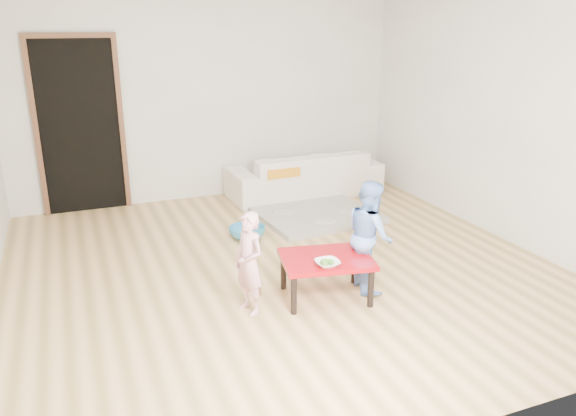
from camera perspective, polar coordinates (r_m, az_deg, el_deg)
floor at (r=5.41m, az=-0.79°, el=-5.91°), size 5.00×5.00×0.01m
back_wall at (r=7.38m, az=-7.97°, el=11.04°), size 5.00×0.02×2.60m
right_wall at (r=6.34m, az=21.00°, el=8.80°), size 0.02×5.00×2.60m
doorway at (r=7.19m, az=-20.39°, el=7.65°), size 1.02×0.08×2.11m
sofa at (r=7.51m, az=1.68°, el=3.52°), size 2.04×0.84×0.59m
cushion at (r=7.09m, az=-1.00°, el=3.88°), size 0.46×0.41×0.12m
red_table at (r=4.77m, az=3.87°, el=-7.04°), size 0.83×0.69×0.37m
bowl at (r=4.51m, az=4.02°, el=-5.64°), size 0.19×0.19×0.05m
broccoli at (r=4.51m, az=4.03°, el=-5.59°), size 0.12×0.12×0.06m
child_pink at (r=4.45m, az=-3.97°, el=-5.63°), size 0.29×0.36×0.84m
child_blue at (r=4.87m, az=8.31°, el=-2.75°), size 0.44×0.53×0.97m
basin at (r=6.09m, az=-4.17°, el=-2.48°), size 0.40×0.40×0.12m
blanket at (r=6.69m, az=3.00°, el=-0.74°), size 1.41×1.21×0.07m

